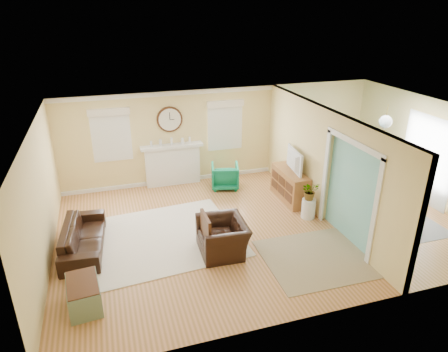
{
  "coord_description": "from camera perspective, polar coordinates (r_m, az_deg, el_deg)",
  "views": [
    {
      "loc": [
        -3.19,
        -7.41,
        4.66
      ],
      "look_at": [
        -0.8,
        0.3,
        1.2
      ],
      "focal_mm": 32.0,
      "sensor_mm": 36.0,
      "label": 1
    }
  ],
  "objects": [
    {
      "name": "green_chair",
      "position": [
        10.98,
        0.13,
        0.01
      ],
      "size": [
        0.89,
        0.9,
        0.68
      ],
      "primitive_type": "imported",
      "rotation": [
        0.0,
        0.0,
        2.89
      ],
      "color": "#046247",
      "rests_on": "floor"
    },
    {
      "name": "garden_stool",
      "position": [
        9.67,
        11.97,
        -4.56
      ],
      "size": [
        0.33,
        0.33,
        0.48
      ],
      "primitive_type": "cylinder",
      "color": "white",
      "rests_on": "floor"
    },
    {
      "name": "window_left",
      "position": [
        10.79,
        -15.87,
        6.15
      ],
      "size": [
        1.05,
        0.13,
        1.42
      ],
      "color": "white",
      "rests_on": "wall_back"
    },
    {
      "name": "sofa",
      "position": [
        8.77,
        -19.46,
        -8.23
      ],
      "size": [
        0.93,
        2.02,
        0.57
      ],
      "primitive_type": "imported",
      "rotation": [
        0.0,
        0.0,
        1.49
      ],
      "color": "black",
      "rests_on": "floor"
    },
    {
      "name": "window_right",
      "position": [
        11.27,
        0.13,
        7.75
      ],
      "size": [
        1.05,
        0.13,
        1.42
      ],
      "color": "white",
      "rests_on": "wall_back"
    },
    {
      "name": "rug_jute",
      "position": [
        8.41,
        13.67,
        -11.19
      ],
      "size": [
        2.31,
        1.9,
        0.01
      ],
      "primitive_type": "cube",
      "rotation": [
        0.0,
        0.0,
        -0.02
      ],
      "color": "tan",
      "rests_on": "floor"
    },
    {
      "name": "rug_grey",
      "position": [
        10.37,
        20.46,
        -5.07
      ],
      "size": [
        2.27,
        2.84,
        0.01
      ],
      "primitive_type": "cube",
      "color": "gray",
      "rests_on": "floor"
    },
    {
      "name": "wall_right",
      "position": [
        11.2,
        27.42,
        3.06
      ],
      "size": [
        0.02,
        6.0,
        2.6
      ],
      "primitive_type": "cube",
      "color": "#DFC580",
      "rests_on": "ground"
    },
    {
      "name": "credenza",
      "position": [
        10.41,
        9.37,
        -1.3
      ],
      "size": [
        0.47,
        1.39,
        0.8
      ],
      "color": "#A16A37",
      "rests_on": "floor"
    },
    {
      "name": "pendant",
      "position": [
        9.97,
        22.08,
        7.21
      ],
      "size": [
        0.3,
        0.3,
        0.55
      ],
      "color": "gold",
      "rests_on": "ceiling"
    },
    {
      "name": "fireplace",
      "position": [
        11.2,
        -7.36,
        1.72
      ],
      "size": [
        1.7,
        0.3,
        1.17
      ],
      "color": "white",
      "rests_on": "ground"
    },
    {
      "name": "dining_chair_w",
      "position": [
        9.69,
        17.8,
        -3.18
      ],
      "size": [
        0.48,
        0.48,
        0.92
      ],
      "color": "white",
      "rests_on": "floor"
    },
    {
      "name": "ceiling",
      "position": [
        8.33,
        5.95,
        8.75
      ],
      "size": [
        9.0,
        6.0,
        0.02
      ],
      "primitive_type": "cube",
      "color": "white",
      "rests_on": "wall_back"
    },
    {
      "name": "dining_chair_n",
      "position": [
        10.86,
        17.28,
        -0.27
      ],
      "size": [
        0.47,
        0.47,
        0.9
      ],
      "color": "gray",
      "rests_on": "floor"
    },
    {
      "name": "dining_chair_e",
      "position": [
        10.47,
        23.39,
        -1.57
      ],
      "size": [
        0.55,
        0.55,
        1.04
      ],
      "color": "gray",
      "rests_on": "floor"
    },
    {
      "name": "potted_plant",
      "position": [
        9.47,
        12.2,
        -2.08
      ],
      "size": [
        0.41,
        0.36,
        0.44
      ],
      "primitive_type": "imported",
      "rotation": [
        0.0,
        0.0,
        6.26
      ],
      "color": "#337F33",
      "rests_on": "garden_stool"
    },
    {
      "name": "wall_clock",
      "position": [
        10.89,
        -7.78,
        8.02
      ],
      "size": [
        0.7,
        0.07,
        0.7
      ],
      "color": "#4D2616",
      "rests_on": "wall_back"
    },
    {
      "name": "french_doors",
      "position": [
        11.23,
        27.06,
        2.09
      ],
      "size": [
        0.06,
        1.7,
        2.2
      ],
      "color": "white",
      "rests_on": "ground"
    },
    {
      "name": "wall_left",
      "position": [
        8.24,
        -24.74,
        -3.15
      ],
      "size": [
        0.02,
        6.0,
        2.6
      ],
      "primitive_type": "cube",
      "color": "#DFC580",
      "rests_on": "ground"
    },
    {
      "name": "wall_back",
      "position": [
        11.4,
        -0.18,
        6.05
      ],
      "size": [
        9.0,
        0.02,
        2.6
      ],
      "primitive_type": "cube",
      "color": "#DFC580",
      "rests_on": "ground"
    },
    {
      "name": "floor",
      "position": [
        9.32,
        5.29,
        -6.91
      ],
      "size": [
        9.0,
        9.0,
        0.0
      ],
      "primitive_type": "plane",
      "color": "#9E662F",
      "rests_on": "ground"
    },
    {
      "name": "dining_chair_s",
      "position": [
        9.3,
        24.58,
        -4.97
      ],
      "size": [
        0.48,
        0.48,
        1.02
      ],
      "color": "gray",
      "rests_on": "floor"
    },
    {
      "name": "dining_table",
      "position": [
        10.23,
        20.71,
        -3.49
      ],
      "size": [
        1.44,
        2.04,
        0.65
      ],
      "primitive_type": "imported",
      "rotation": [
        0.0,
        0.0,
        1.33
      ],
      "color": "#4D2616",
      "rests_on": "floor"
    },
    {
      "name": "trunk",
      "position": [
        7.3,
        -19.39,
        -15.64
      ],
      "size": [
        0.58,
        0.87,
        0.48
      ],
      "color": "gray",
      "rests_on": "floor"
    },
    {
      "name": "partition",
      "position": [
        9.61,
        13.33,
        2.43
      ],
      "size": [
        0.17,
        6.0,
        2.6
      ],
      "color": "#DFC580",
      "rests_on": "ground"
    },
    {
      "name": "tv",
      "position": [
        10.14,
        9.53,
        2.21
      ],
      "size": [
        0.25,
        1.0,
        0.57
      ],
      "primitive_type": "imported",
      "rotation": [
        0.0,
        0.0,
        1.45
      ],
      "color": "black",
      "rests_on": "credenza"
    },
    {
      "name": "rug_cream",
      "position": [
        8.89,
        -8.66,
        -8.67
      ],
      "size": [
        3.38,
        2.99,
        0.02
      ],
      "primitive_type": "cube",
      "rotation": [
        0.0,
        0.0,
        0.08
      ],
      "color": "#F3E6CF",
      "rests_on": "floor"
    },
    {
      "name": "wall_front",
      "position": [
        6.4,
        16.02,
        -9.5
      ],
      "size": [
        9.0,
        0.02,
        2.6
      ],
      "primitive_type": "cube",
      "color": "#DFC580",
      "rests_on": "ground"
    },
    {
      "name": "eames_chair",
      "position": [
        8.17,
        -0.18,
        -8.7
      ],
      "size": [
        0.96,
        1.09,
        0.69
      ],
      "primitive_type": "imported",
      "rotation": [
        0.0,
        0.0,
        -1.61
      ],
      "color": "black",
      "rests_on": "floor"
    }
  ]
}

